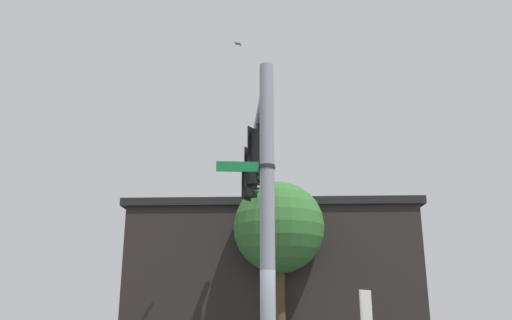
{
  "coord_description": "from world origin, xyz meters",
  "views": [
    {
      "loc": [
        9.07,
        5.36,
        1.78
      ],
      "look_at": [
        -2.8,
        -2.02,
        5.83
      ],
      "focal_mm": 35.74,
      "sensor_mm": 36.0,
      "label": 1
    }
  ],
  "objects_px": {
    "street_name_sign": "(256,167)",
    "traffic_light_nearest_pole": "(259,149)",
    "traffic_light_mid_inner": "(255,167)",
    "bird_flying": "(238,44)",
    "traffic_light_mid_outer": "(251,182)"
  },
  "relations": [
    {
      "from": "traffic_light_mid_outer",
      "to": "street_name_sign",
      "type": "distance_m",
      "value": 6.16
    },
    {
      "from": "traffic_light_nearest_pole",
      "to": "street_name_sign",
      "type": "bearing_deg",
      "value": 29.54
    },
    {
      "from": "traffic_light_mid_outer",
      "to": "street_name_sign",
      "type": "relative_size",
      "value": 1.23
    },
    {
      "from": "traffic_light_nearest_pole",
      "to": "street_name_sign",
      "type": "height_order",
      "value": "traffic_light_nearest_pole"
    },
    {
      "from": "traffic_light_nearest_pole",
      "to": "traffic_light_mid_inner",
      "type": "height_order",
      "value": "same"
    },
    {
      "from": "traffic_light_mid_outer",
      "to": "bird_flying",
      "type": "relative_size",
      "value": 3.57
    },
    {
      "from": "traffic_light_nearest_pole",
      "to": "traffic_light_mid_outer",
      "type": "height_order",
      "value": "same"
    },
    {
      "from": "street_name_sign",
      "to": "bird_flying",
      "type": "distance_m",
      "value": 7.32
    },
    {
      "from": "traffic_light_nearest_pole",
      "to": "traffic_light_mid_inner",
      "type": "distance_m",
      "value": 1.83
    },
    {
      "from": "street_name_sign",
      "to": "bird_flying",
      "type": "relative_size",
      "value": 2.91
    },
    {
      "from": "traffic_light_mid_inner",
      "to": "bird_flying",
      "type": "relative_size",
      "value": 3.57
    },
    {
      "from": "traffic_light_mid_inner",
      "to": "street_name_sign",
      "type": "xyz_separation_m",
      "value": [
        3.57,
        2.25,
        -1.15
      ]
    },
    {
      "from": "traffic_light_nearest_pole",
      "to": "bird_flying",
      "type": "xyz_separation_m",
      "value": [
        -1.6,
        -1.82,
        4.41
      ]
    },
    {
      "from": "traffic_light_mid_inner",
      "to": "bird_flying",
      "type": "height_order",
      "value": "bird_flying"
    },
    {
      "from": "street_name_sign",
      "to": "traffic_light_nearest_pole",
      "type": "bearing_deg",
      "value": -150.46
    }
  ]
}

